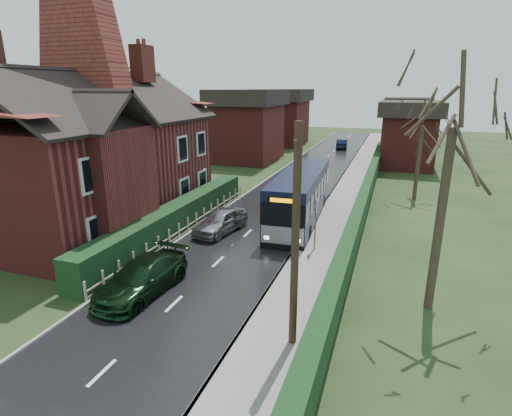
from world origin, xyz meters
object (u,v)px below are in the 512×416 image
at_px(bus, 300,197).
at_px(car_silver, 221,221).
at_px(bus_stop_sign, 316,217).
at_px(car_green, 142,277).
at_px(telegraph_pole, 295,241).
at_px(brick_house, 95,151).

relative_size(bus, car_silver, 2.57).
distance_m(bus, bus_stop_sign, 4.83).
relative_size(car_silver, car_green, 0.85).
bearing_deg(car_green, telegraph_pole, -8.27).
xyz_separation_m(brick_house, telegraph_pole, (13.53, -7.74, -0.86)).
bearing_deg(car_silver, bus, 53.46).
bearing_deg(bus, telegraph_pole, -80.91).
distance_m(car_green, bus_stop_sign, 8.51).
height_order(bus, car_green, bus).
relative_size(car_green, bus_stop_sign, 1.66).
distance_m(bus, telegraph_pole, 12.56).
bearing_deg(telegraph_pole, car_green, 166.93).
bearing_deg(brick_house, car_green, -41.86).
xyz_separation_m(car_green, bus_stop_sign, (5.60, 6.31, 1.15)).
relative_size(brick_house, car_silver, 3.74).
bearing_deg(telegraph_pole, car_silver, 124.74).
distance_m(bus, car_green, 11.46).
distance_m(brick_house, car_silver, 8.19).
relative_size(car_green, telegraph_pole, 0.66).
bearing_deg(car_green, bus_stop_sign, 52.03).
xyz_separation_m(bus, bus_stop_sign, (1.80, -4.47, 0.32)).
bearing_deg(car_green, brick_house, 141.77).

